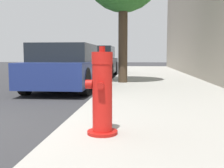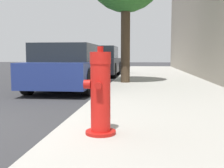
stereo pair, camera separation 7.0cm
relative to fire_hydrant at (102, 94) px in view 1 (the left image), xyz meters
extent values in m
cube|color=#99968E|center=(1.06, 0.37, -0.51)|extent=(3.26, 40.00, 0.14)
cylinder|color=#A91511|center=(0.00, 0.00, -0.43)|extent=(0.34, 0.34, 0.04)
cylinder|color=red|center=(0.00, 0.00, -0.04)|extent=(0.22, 0.22, 0.75)
cylinder|color=red|center=(0.00, 0.00, 0.40)|extent=(0.23, 0.23, 0.13)
cylinder|color=#A91511|center=(0.00, 0.00, 0.50)|extent=(0.07, 0.07, 0.06)
cylinder|color=#A91511|center=(0.00, -0.14, 0.11)|extent=(0.07, 0.06, 0.07)
cylinder|color=#A91511|center=(0.00, 0.14, 0.11)|extent=(0.07, 0.06, 0.07)
cylinder|color=#A91511|center=(-0.14, 0.00, 0.11)|extent=(0.07, 0.10, 0.10)
cube|color=navy|center=(-1.72, 5.07, -0.06)|extent=(1.71, 3.88, 0.64)
cube|color=black|center=(-1.72, 4.91, 0.51)|extent=(1.57, 2.13, 0.50)
cylinder|color=black|center=(-2.49, 6.27, -0.23)|extent=(0.20, 0.71, 0.71)
cylinder|color=black|center=(-0.94, 6.27, -0.23)|extent=(0.20, 0.71, 0.71)
cylinder|color=black|center=(-2.49, 3.86, -0.23)|extent=(0.20, 0.71, 0.71)
cylinder|color=black|center=(-0.94, 3.86, -0.23)|extent=(0.20, 0.71, 0.71)
cube|color=black|center=(-1.63, 10.65, -0.05)|extent=(1.73, 3.84, 0.69)
cube|color=black|center=(-1.63, 10.50, 0.59)|extent=(1.59, 2.11, 0.58)
cylinder|color=black|center=(-2.42, 11.84, -0.23)|extent=(0.20, 0.70, 0.70)
cylinder|color=black|center=(-0.84, 11.84, -0.23)|extent=(0.20, 0.70, 0.70)
cylinder|color=black|center=(-2.42, 9.46, -0.23)|extent=(0.20, 0.70, 0.70)
cylinder|color=black|center=(-0.84, 9.46, -0.23)|extent=(0.20, 0.70, 0.70)
cylinder|color=#423323|center=(-0.12, 6.16, 0.90)|extent=(0.30, 0.30, 2.70)
camera|label=1|loc=(0.40, -3.04, 0.43)|focal=45.00mm
camera|label=2|loc=(0.47, -3.04, 0.43)|focal=45.00mm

